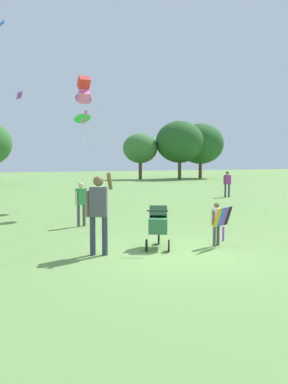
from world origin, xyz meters
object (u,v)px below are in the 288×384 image
(stroller, at_px, (158,223))
(person_kid_running, at_px, (81,200))
(person_adult_flyer, at_px, (99,208))
(person_couple_left, at_px, (227,182))
(child_with_butterfly_kite, at_px, (218,220))
(kite_orange_delta, at_px, (82,119))
(kite_green_novelty, at_px, (83,99))
(kite_adult_black, at_px, (84,90))

(stroller, height_order, person_kid_running, person_kid_running)
(person_adult_flyer, distance_m, person_couple_left, 14.81)
(stroller, distance_m, person_kid_running, 3.87)
(child_with_butterfly_kite, xyz_separation_m, person_couple_left, (7.60, 10.61, 0.21))
(kite_orange_delta, bearing_deg, person_adult_flyer, -101.37)
(kite_orange_delta, distance_m, kite_green_novelty, 2.70)
(kite_orange_delta, relative_size, kite_green_novelty, 0.78)
(kite_green_novelty, distance_m, person_kid_running, 6.54)
(child_with_butterfly_kite, distance_m, person_kid_running, 4.78)
(stroller, relative_size, kite_adult_black, 0.25)
(kite_green_novelty, xyz_separation_m, person_couple_left, (8.58, 1.43, -3.89))
(kite_green_novelty, relative_size, person_kid_running, 3.55)
(child_with_butterfly_kite, height_order, person_couple_left, person_couple_left)
(kite_adult_black, relative_size, person_couple_left, 3.03)
(person_adult_flyer, relative_size, person_couple_left, 1.26)
(kite_orange_delta, bearing_deg, kite_adult_black, -103.43)
(kite_adult_black, height_order, person_kid_running, kite_adult_black)
(person_couple_left, bearing_deg, child_with_butterfly_kite, -125.61)
(kite_adult_black, bearing_deg, kite_green_novelty, 75.82)
(kite_green_novelty, relative_size, person_couple_left, 3.41)
(child_with_butterfly_kite, height_order, kite_orange_delta, kite_orange_delta)
(child_with_butterfly_kite, relative_size, person_couple_left, 0.74)
(person_couple_left, distance_m, person_kid_running, 11.90)
(stroller, xyz_separation_m, kite_adult_black, (-1.18, 2.37, 3.43))
(kite_green_novelty, bearing_deg, person_kid_running, -105.55)
(person_adult_flyer, distance_m, person_kid_running, 3.95)
(kite_green_novelty, height_order, person_couple_left, kite_green_novelty)
(person_adult_flyer, height_order, person_kid_running, person_adult_flyer)
(stroller, bearing_deg, kite_orange_delta, 91.95)
(person_adult_flyer, bearing_deg, kite_green_novelty, 77.53)
(kite_green_novelty, height_order, person_kid_running, kite_green_novelty)
(stroller, xyz_separation_m, person_couple_left, (9.02, 10.21, 0.26))
(person_adult_flyer, relative_size, kite_orange_delta, 0.48)
(person_kid_running, bearing_deg, kite_orange_delta, 74.35)
(stroller, height_order, kite_adult_black, kite_adult_black)
(child_with_butterfly_kite, relative_size, kite_adult_black, 0.24)
(stroller, distance_m, kite_green_novelty, 9.72)
(child_with_butterfly_kite, distance_m, person_adult_flyer, 3.00)
(stroller, bearing_deg, kite_adult_black, 116.46)
(child_with_butterfly_kite, bearing_deg, stroller, 164.36)
(child_with_butterfly_kite, relative_size, person_adult_flyer, 0.58)
(child_with_butterfly_kite, xyz_separation_m, person_kid_running, (-2.39, 4.14, 0.18))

